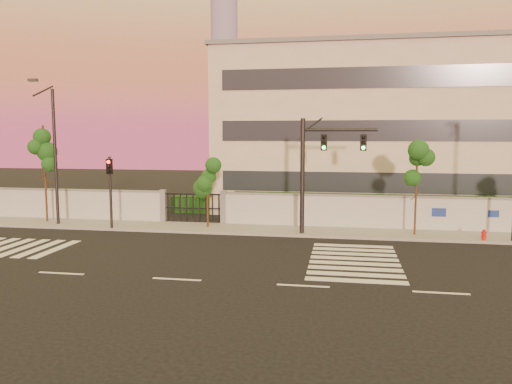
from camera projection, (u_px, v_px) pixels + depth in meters
ground at (177, 279)px, 19.77m from camera, size 120.00×120.00×0.00m
sidewalk at (234, 229)px, 30.04m from camera, size 60.00×3.00×0.15m
perimeter_wall at (241, 209)px, 31.37m from camera, size 60.00×0.36×2.20m
hedge_row at (264, 207)px, 33.90m from camera, size 41.00×4.25×1.80m
institutional_building at (377, 129)px, 39.05m from camera, size 24.40×12.40×12.25m
distant_skyscraper at (224, 41)px, 297.92m from camera, size 16.00×16.00×118.00m
road_markings at (171, 255)px, 23.71m from camera, size 57.00×7.62×0.02m
street_tree_c at (45, 152)px, 31.82m from camera, size 1.64×1.31×6.31m
street_tree_d at (208, 179)px, 29.96m from camera, size 1.44×1.15×4.14m
street_tree_e at (417, 168)px, 27.58m from camera, size 1.43×1.13×5.27m
traffic_signal_main at (317, 162)px, 27.79m from camera, size 4.19×0.40×6.63m
traffic_signal_secondary at (110, 184)px, 29.65m from camera, size 0.35×0.34×4.44m
streetlight_west at (53, 149)px, 30.71m from camera, size 0.53×2.15×8.92m
fire_hydrant at (484, 236)px, 26.44m from camera, size 0.29×0.28×0.74m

